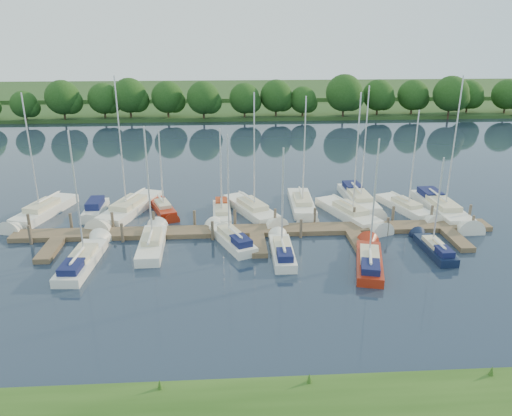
{
  "coord_description": "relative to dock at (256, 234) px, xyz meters",
  "views": [
    {
      "loc": [
        -2.36,
        -30.6,
        16.33
      ],
      "look_at": [
        0.0,
        8.0,
        2.2
      ],
      "focal_mm": 35.0,
      "sensor_mm": 36.0,
      "label": 1
    }
  ],
  "objects": [
    {
      "name": "sailboat_n_0",
      "position": [
        -19.26,
        5.81,
        0.08
      ],
      "size": [
        4.2,
        9.08,
        11.59
      ],
      "rotation": [
        0.0,
        0.0,
        2.86
      ],
      "color": "white",
      "rests_on": "ground"
    },
    {
      "name": "sailboat_n_4",
      "position": [
        -2.87,
        4.44,
        0.12
      ],
      "size": [
        1.71,
        6.59,
        8.53
      ],
      "rotation": [
        0.0,
        0.0,
        3.17
      ],
      "color": "white",
      "rests_on": "ground"
    },
    {
      "name": "sailboat_s_4",
      "position": [
        7.81,
        -5.93,
        0.12
      ],
      "size": [
        3.29,
        7.58,
        9.61
      ],
      "rotation": [
        0.0,
        0.0,
        -0.25
      ],
      "color": "maroon",
      "rests_on": "ground"
    },
    {
      "name": "sailboat_s_5",
      "position": [
        13.37,
        -4.09,
        0.11
      ],
      "size": [
        1.61,
        5.96,
        7.72
      ],
      "rotation": [
        0.0,
        0.0,
        0.04
      ],
      "color": "black",
      "rests_on": "ground"
    },
    {
      "name": "sailboat_n_10",
      "position": [
        17.58,
        4.34,
        0.13
      ],
      "size": [
        2.74,
        10.26,
        12.93
      ],
      "rotation": [
        0.0,
        0.0,
        3.18
      ],
      "color": "white",
      "rests_on": "ground"
    },
    {
      "name": "sailboat_n_5",
      "position": [
        -0.0,
        5.12,
        0.08
      ],
      "size": [
        5.14,
        8.88,
        11.54
      ],
      "rotation": [
        0.0,
        0.0,
        3.56
      ],
      "color": "white",
      "rests_on": "ground"
    },
    {
      "name": "distant_hill",
      "position": [
        0.0,
        92.69,
        0.5
      ],
      "size": [
        220.0,
        40.0,
        1.4
      ],
      "primitive_type": "cube",
      "color": "#344E22",
      "rests_on": "ground"
    },
    {
      "name": "sailboat_s_2",
      "position": [
        -2.1,
        -1.41,
        0.13
      ],
      "size": [
        3.88,
        6.94,
        9.15
      ],
      "rotation": [
        0.0,
        0.0,
        0.4
      ],
      "color": "white",
      "rests_on": "ground"
    },
    {
      "name": "treeline",
      "position": [
        1.05,
        54.9,
        3.99
      ],
      "size": [
        145.0,
        10.09,
        8.29
      ],
      "color": "#38281C",
      "rests_on": "ground"
    },
    {
      "name": "sailboat_s_3",
      "position": [
        1.69,
        -3.99,
        0.12
      ],
      "size": [
        1.61,
        6.61,
        8.63
      ],
      "rotation": [
        0.0,
        0.0,
        -0.01
      ],
      "color": "white",
      "rests_on": "ground"
    },
    {
      "name": "sailboat_n_6",
      "position": [
        4.76,
        6.38,
        0.07
      ],
      "size": [
        2.3,
        8.66,
        10.96
      ],
      "rotation": [
        0.0,
        0.0,
        3.11
      ],
      "color": "white",
      "rests_on": "ground"
    },
    {
      "name": "sailboat_s_1",
      "position": [
        -8.28,
        -1.78,
        0.08
      ],
      "size": [
        1.96,
        7.65,
        9.93
      ],
      "rotation": [
        0.0,
        0.0,
        0.02
      ],
      "color": "white",
      "rests_on": "ground"
    },
    {
      "name": "sailboat_s_0",
      "position": [
        -12.94,
        -4.46,
        0.11
      ],
      "size": [
        2.35,
        8.04,
        10.14
      ],
      "rotation": [
        0.0,
        0.0,
        -0.07
      ],
      "color": "white",
      "rests_on": "ground"
    },
    {
      "name": "mooring_pilings",
      "position": [
        0.0,
        1.13,
        0.4
      ],
      "size": [
        38.24,
        2.84,
        2.0
      ],
      "color": "#473D33",
      "rests_on": "ground"
    },
    {
      "name": "motorboat",
      "position": [
        -14.62,
        6.29,
        0.13
      ],
      "size": [
        1.65,
        5.52,
        1.51
      ],
      "rotation": [
        0.0,
        0.0,
        3.16
      ],
      "color": "white",
      "rests_on": "ground"
    },
    {
      "name": "sailboat_n_7",
      "position": [
        8.76,
        3.54,
        0.08
      ],
      "size": [
        4.81,
        9.09,
        11.65
      ],
      "rotation": [
        0.0,
        0.0,
        3.51
      ],
      "color": "white",
      "rests_on": "ground"
    },
    {
      "name": "sailboat_n_9",
      "position": [
        14.4,
        4.94,
        0.07
      ],
      "size": [
        3.78,
        7.72,
        9.86
      ],
      "rotation": [
        0.0,
        0.0,
        3.46
      ],
      "color": "white",
      "rests_on": "ground"
    },
    {
      "name": "sailboat_n_3",
      "position": [
        -8.35,
        6.27,
        0.07
      ],
      "size": [
        3.17,
        6.16,
        7.99
      ],
      "rotation": [
        0.0,
        0.0,
        3.49
      ],
      "color": "maroon",
      "rests_on": "ground"
    },
    {
      "name": "ground",
      "position": [
        0.0,
        -7.31,
        -0.2
      ],
      "size": [
        260.0,
        260.0,
        0.0
      ],
      "primitive_type": "plane",
      "color": "#1B2536",
      "rests_on": "ground"
    },
    {
      "name": "sailboat_n_2",
      "position": [
        -11.53,
        6.02,
        0.08
      ],
      "size": [
        5.14,
        10.18,
        12.91
      ],
      "rotation": [
        0.0,
        0.0,
        2.8
      ],
      "color": "white",
      "rests_on": "ground"
    },
    {
      "name": "dock",
      "position": [
        0.0,
        0.0,
        0.0
      ],
      "size": [
        40.0,
        6.0,
        0.4
      ],
      "color": "brown",
      "rests_on": "ground"
    },
    {
      "name": "far_shore",
      "position": [
        0.0,
        67.69,
        0.1
      ],
      "size": [
        180.0,
        30.0,
        0.6
      ],
      "primitive_type": "cube",
      "color": "#1E4219",
      "rests_on": "ground"
    },
    {
      "name": "sailboat_n_8",
      "position": [
        10.56,
        7.49,
        0.12
      ],
      "size": [
        2.51,
        9.33,
        11.75
      ],
      "rotation": [
        0.0,
        0.0,
        3.18
      ],
      "color": "white",
      "rests_on": "ground"
    }
  ]
}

